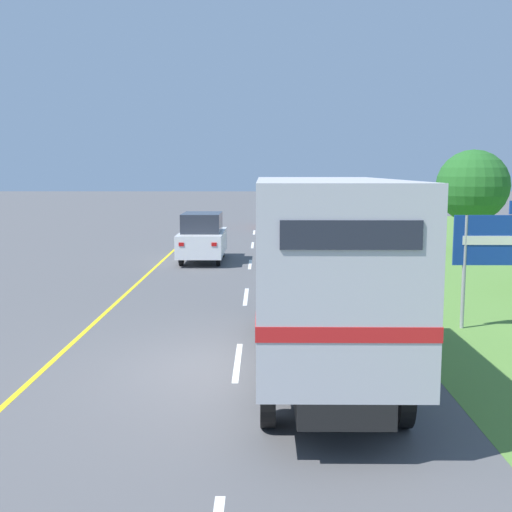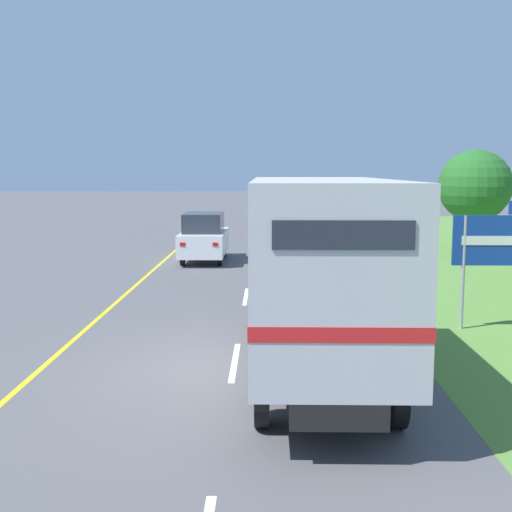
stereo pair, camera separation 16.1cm
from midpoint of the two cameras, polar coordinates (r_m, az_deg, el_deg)
name	(u,v)px [view 1 (the left image)]	position (r m, az deg, el deg)	size (l,w,h in m)	color
ground_plane	(237,368)	(12.53, -2.09, -9.94)	(200.00, 200.00, 0.00)	#515154
edge_line_yellow	(151,271)	(24.46, -9.50, -1.33)	(0.12, 57.56, 0.01)	yellow
centre_dash_near	(238,362)	(12.93, -2.00, -9.36)	(0.12, 2.60, 0.01)	white
centre_dash_mid_a	(246,296)	(19.33, -1.14, -3.61)	(0.12, 2.60, 0.01)	white
centre_dash_mid_b	(250,264)	(25.83, -0.71, -0.74)	(0.12, 2.60, 0.01)	white
centre_dash_far	(253,245)	(32.37, -0.45, 0.98)	(0.12, 2.60, 0.01)	white
centre_dash_farthest	(254,232)	(38.94, -0.28, 2.11)	(0.12, 2.60, 0.01)	white
horse_trailer_truck	(321,267)	(11.80, 5.40, -0.99)	(2.33, 8.41, 3.63)	black
lead_car_white	(203,237)	(26.68, -4.95, 1.68)	(1.80, 4.18, 2.02)	black
lead_car_red_ahead	(284,211)	(42.62, 2.36, 3.98)	(1.80, 4.48, 2.08)	black
highway_sign	(495,246)	(16.17, 20.19, 0.87)	(1.89, 0.09, 3.07)	#9E9EA3
roadside_tree_mid	(473,186)	(30.78, 18.57, 5.90)	(3.27, 3.27, 4.69)	brown
delineator_post	(424,318)	(14.88, 14.44, -5.33)	(0.08, 0.08, 0.95)	white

